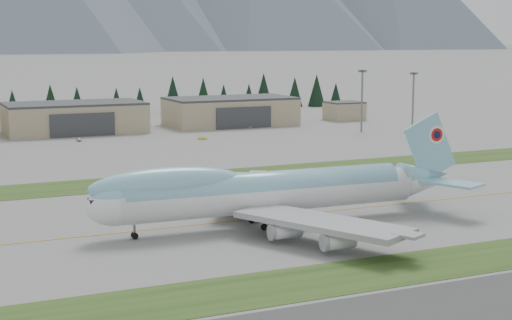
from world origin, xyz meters
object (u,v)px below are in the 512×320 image
boeing_747_freighter (266,191)px  hangar_right (230,111)px  service_vehicle_c (250,128)px  hangar_center (75,118)px  service_vehicle_b (202,139)px  service_vehicle_a (79,141)px

boeing_747_freighter → hangar_right: 166.25m
hangar_right → service_vehicle_c: size_ratio=11.00×
hangar_center → service_vehicle_b: bearing=-46.9°
boeing_747_freighter → hangar_right: bearing=71.7°
boeing_747_freighter → service_vehicle_c: boeing_747_freighter is taller
boeing_747_freighter → service_vehicle_a: bearing=94.6°
service_vehicle_c → hangar_right: bearing=125.4°
hangar_right → service_vehicle_c: 13.37m
service_vehicle_c → service_vehicle_b: bearing=-117.0°
boeing_747_freighter → hangar_center: boeing_747_freighter is taller
boeing_747_freighter → service_vehicle_b: 123.47m
service_vehicle_b → service_vehicle_c: service_vehicle_c is taller
boeing_747_freighter → service_vehicle_a: boeing_747_freighter is taller
boeing_747_freighter → hangar_right: size_ratio=1.52×
hangar_center → service_vehicle_c: bearing=-10.7°
service_vehicle_a → service_vehicle_b: service_vehicle_a is taller
hangar_right → service_vehicle_c: hangar_right is taller
hangar_center → service_vehicle_c: 64.26m
service_vehicle_a → service_vehicle_c: bearing=10.3°
boeing_747_freighter → hangar_center: 155.84m
hangar_right → service_vehicle_b: 45.12m
boeing_747_freighter → service_vehicle_b: bearing=76.8°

